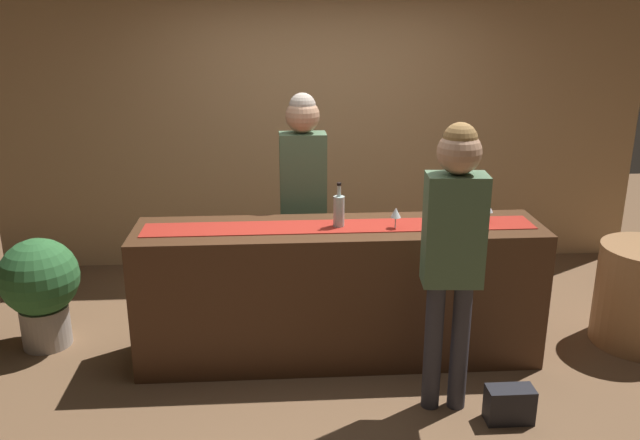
% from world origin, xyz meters
% --- Properties ---
extents(ground_plane, '(10.00, 10.00, 0.00)m').
position_xyz_m(ground_plane, '(0.00, 0.00, 0.00)').
color(ground_plane, brown).
extents(back_wall, '(6.00, 0.12, 2.90)m').
position_xyz_m(back_wall, '(0.00, 1.90, 1.45)').
color(back_wall, tan).
rests_on(back_wall, ground).
extents(bar_counter, '(2.74, 0.60, 0.96)m').
position_xyz_m(bar_counter, '(0.00, 0.00, 0.48)').
color(bar_counter, '#472B19').
rests_on(bar_counter, ground).
extents(counter_runner_cloth, '(2.60, 0.28, 0.01)m').
position_xyz_m(counter_runner_cloth, '(0.00, 0.00, 0.96)').
color(counter_runner_cloth, maroon).
rests_on(counter_runner_cloth, bar_counter).
extents(wine_bottle_clear, '(0.07, 0.07, 0.30)m').
position_xyz_m(wine_bottle_clear, '(-0.01, -0.00, 1.07)').
color(wine_bottle_clear, '#B2C6C1').
rests_on(wine_bottle_clear, bar_counter).
extents(wine_bottle_amber, '(0.07, 0.07, 0.30)m').
position_xyz_m(wine_bottle_amber, '(0.84, 0.10, 1.07)').
color(wine_bottle_amber, brown).
rests_on(wine_bottle_amber, bar_counter).
extents(wine_glass_near_customer, '(0.07, 0.07, 0.14)m').
position_xyz_m(wine_glass_near_customer, '(0.36, -0.07, 1.07)').
color(wine_glass_near_customer, silver).
rests_on(wine_glass_near_customer, bar_counter).
extents(wine_glass_mid_counter, '(0.07, 0.07, 0.14)m').
position_xyz_m(wine_glass_mid_counter, '(1.00, 0.01, 1.07)').
color(wine_glass_mid_counter, silver).
rests_on(wine_glass_mid_counter, bar_counter).
extents(bartender, '(0.34, 0.25, 1.78)m').
position_xyz_m(bartender, '(-0.22, 0.58, 1.11)').
color(bartender, '#26262B').
rests_on(bartender, ground).
extents(customer_sipping, '(0.35, 0.25, 1.76)m').
position_xyz_m(customer_sipping, '(0.59, -0.67, 1.10)').
color(customer_sipping, '#33333D').
rests_on(customer_sipping, ground).
extents(potted_plant_tall, '(0.56, 0.56, 0.81)m').
position_xyz_m(potted_plant_tall, '(-2.11, 0.29, 0.47)').
color(potted_plant_tall, '#9E9389').
rests_on(potted_plant_tall, ground).
extents(handbag, '(0.28, 0.14, 0.22)m').
position_xyz_m(handbag, '(0.94, -0.85, 0.11)').
color(handbag, black).
rests_on(handbag, ground).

